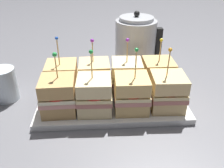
% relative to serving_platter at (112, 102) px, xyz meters
% --- Properties ---
extents(ground_plane, '(6.00, 6.00, 0.00)m').
position_rel_serving_platter_xyz_m(ground_plane, '(0.00, 0.00, -0.01)').
color(ground_plane, slate).
extents(serving_platter, '(0.42, 0.22, 0.02)m').
position_rel_serving_platter_xyz_m(serving_platter, '(0.00, 0.00, 0.00)').
color(serving_platter, silver).
rests_on(serving_platter, ground_plane).
extents(sandwich_front_far_left, '(0.09, 0.09, 0.17)m').
position_rel_serving_platter_xyz_m(sandwich_front_far_left, '(-0.14, -0.05, 0.06)').
color(sandwich_front_far_left, tan).
rests_on(sandwich_front_far_left, serving_platter).
extents(sandwich_front_center_left, '(0.09, 0.09, 0.17)m').
position_rel_serving_platter_xyz_m(sandwich_front_center_left, '(-0.05, -0.05, 0.06)').
color(sandwich_front_center_left, beige).
rests_on(sandwich_front_center_left, serving_platter).
extents(sandwich_front_center_right, '(0.09, 0.09, 0.18)m').
position_rel_serving_platter_xyz_m(sandwich_front_center_right, '(0.05, -0.05, 0.06)').
color(sandwich_front_center_right, tan).
rests_on(sandwich_front_center_right, serving_platter).
extents(sandwich_front_far_right, '(0.09, 0.09, 0.17)m').
position_rel_serving_platter_xyz_m(sandwich_front_far_right, '(0.15, -0.05, 0.06)').
color(sandwich_front_far_right, '#DBB77A').
rests_on(sandwich_front_far_right, serving_platter).
extents(sandwich_back_far_left, '(0.09, 0.09, 0.18)m').
position_rel_serving_platter_xyz_m(sandwich_back_far_left, '(-0.14, 0.05, 0.06)').
color(sandwich_back_far_left, tan).
rests_on(sandwich_back_far_left, serving_platter).
extents(sandwich_back_center_left, '(0.09, 0.09, 0.17)m').
position_rel_serving_platter_xyz_m(sandwich_back_center_left, '(-0.05, 0.05, 0.06)').
color(sandwich_back_center_left, '#DBB77A').
rests_on(sandwich_back_center_left, serving_platter).
extents(sandwich_back_center_right, '(0.10, 0.10, 0.17)m').
position_rel_serving_platter_xyz_m(sandwich_back_center_right, '(0.05, 0.05, 0.06)').
color(sandwich_back_center_right, beige).
rests_on(sandwich_back_center_right, serving_platter).
extents(sandwich_back_far_right, '(0.09, 0.09, 0.17)m').
position_rel_serving_platter_xyz_m(sandwich_back_far_right, '(0.14, 0.05, 0.06)').
color(sandwich_back_far_right, tan).
rests_on(sandwich_back_far_right, serving_platter).
extents(kettle_steel, '(0.17, 0.14, 0.22)m').
position_rel_serving_platter_xyz_m(kettle_steel, '(0.10, 0.23, 0.09)').
color(kettle_steel, '#B7BABF').
rests_on(kettle_steel, ground_plane).
extents(drinking_glass, '(0.07, 0.07, 0.10)m').
position_rel_serving_platter_xyz_m(drinking_glass, '(-0.32, 0.05, 0.04)').
color(drinking_glass, silver).
rests_on(drinking_glass, ground_plane).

